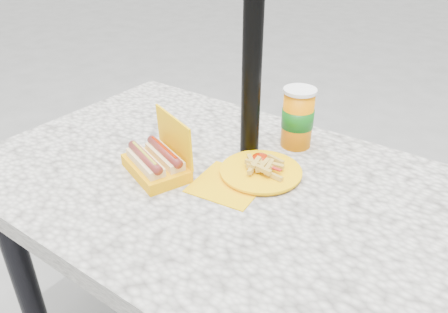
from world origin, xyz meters
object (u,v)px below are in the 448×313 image
Objects in this scene: hotdog_box at (157,162)px; fries_plate at (258,171)px; umbrella_pole at (253,19)px; soda_cup at (298,118)px.

fries_plate is at bearing 54.41° from hotdog_box.
hotdog_box reaches higher than fries_plate.
umbrella_pole is 13.27× the size of soda_cup.
hotdog_box is 0.40m from soda_cup.
umbrella_pole is 0.30m from soda_cup.
umbrella_pole is 0.36m from fries_plate.
umbrella_pole is 8.05× the size of fries_plate.
soda_cup reaches higher than fries_plate.
umbrella_pole reaches higher than fries_plate.
hotdog_box is (-0.12, -0.23, -0.32)m from umbrella_pole.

